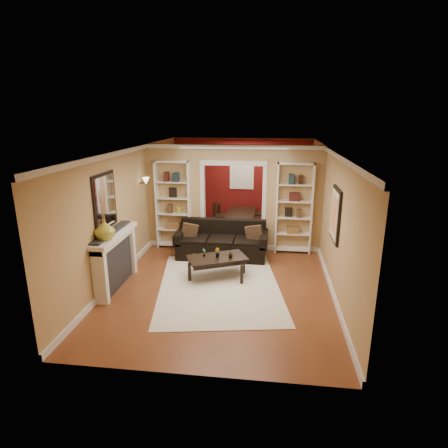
# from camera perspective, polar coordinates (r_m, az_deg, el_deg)

# --- Properties ---
(floor) EXTENTS (8.00, 8.00, 0.00)m
(floor) POSITION_cam_1_polar(r_m,az_deg,el_deg) (8.95, 0.57, -6.09)
(floor) COLOR brown
(floor) RESTS_ON ground
(ceiling) EXTENTS (8.00, 8.00, 0.00)m
(ceiling) POSITION_cam_1_polar(r_m,az_deg,el_deg) (8.31, 0.62, 11.39)
(ceiling) COLOR white
(ceiling) RESTS_ON ground
(wall_back) EXTENTS (8.00, 0.00, 8.00)m
(wall_back) POSITION_cam_1_polar(r_m,az_deg,el_deg) (12.43, 2.74, 6.73)
(wall_back) COLOR tan
(wall_back) RESTS_ON ground
(wall_front) EXTENTS (8.00, 0.00, 8.00)m
(wall_front) POSITION_cam_1_polar(r_m,az_deg,el_deg) (4.79, -5.01, -9.18)
(wall_front) COLOR tan
(wall_front) RESTS_ON ground
(wall_left) EXTENTS (0.00, 8.00, 8.00)m
(wall_left) POSITION_cam_1_polar(r_m,az_deg,el_deg) (9.06, -13.70, 2.69)
(wall_left) COLOR tan
(wall_left) RESTS_ON ground
(wall_right) EXTENTS (0.00, 8.00, 8.00)m
(wall_right) POSITION_cam_1_polar(r_m,az_deg,el_deg) (8.58, 15.71, 1.78)
(wall_right) COLOR tan
(wall_right) RESTS_ON ground
(partition_wall) EXTENTS (4.50, 0.15, 2.70)m
(partition_wall) POSITION_cam_1_polar(r_m,az_deg,el_deg) (9.69, 1.42, 4.02)
(partition_wall) COLOR tan
(partition_wall) RESTS_ON floor
(red_back_panel) EXTENTS (4.44, 0.04, 2.64)m
(red_back_panel) POSITION_cam_1_polar(r_m,az_deg,el_deg) (12.41, 2.73, 6.57)
(red_back_panel) COLOR maroon
(red_back_panel) RESTS_ON floor
(dining_window) EXTENTS (0.78, 0.03, 0.98)m
(dining_window) POSITION_cam_1_polar(r_m,az_deg,el_deg) (12.33, 2.73, 7.59)
(dining_window) COLOR #8CA5CC
(dining_window) RESTS_ON wall_back
(area_rug) EXTENTS (2.96, 3.76, 0.01)m
(area_rug) POSITION_cam_1_polar(r_m,az_deg,el_deg) (7.86, -0.72, -9.36)
(area_rug) COLOR white
(area_rug) RESTS_ON floor
(sofa) EXTENTS (2.26, 0.97, 0.88)m
(sofa) POSITION_cam_1_polar(r_m,az_deg,el_deg) (9.24, -0.35, -2.45)
(sofa) COLOR black
(sofa) RESTS_ON floor
(pillow_left) EXTENTS (0.40, 0.17, 0.39)m
(pillow_left) POSITION_cam_1_polar(r_m,az_deg,el_deg) (9.30, -5.26, -1.21)
(pillow_left) COLOR #513922
(pillow_left) RESTS_ON sofa
(pillow_right) EXTENTS (0.42, 0.20, 0.40)m
(pillow_right) POSITION_cam_1_polar(r_m,az_deg,el_deg) (9.10, 4.63, -1.55)
(pillow_right) COLOR #513922
(pillow_right) RESTS_ON sofa
(coffee_table) EXTENTS (1.40, 1.12, 0.47)m
(coffee_table) POSITION_cam_1_polar(r_m,az_deg,el_deg) (8.17, -1.03, -6.59)
(coffee_table) COLOR black
(coffee_table) RESTS_ON floor
(plant_left) EXTENTS (0.10, 0.11, 0.18)m
(plant_left) POSITION_cam_1_polar(r_m,az_deg,el_deg) (8.09, -3.06, -4.37)
(plant_left) COLOR #336626
(plant_left) RESTS_ON coffee_table
(plant_center) EXTENTS (0.14, 0.14, 0.20)m
(plant_center) POSITION_cam_1_polar(r_m,az_deg,el_deg) (8.05, -1.04, -4.39)
(plant_center) COLOR #336626
(plant_center) RESTS_ON coffee_table
(plant_right) EXTENTS (0.13, 0.13, 0.18)m
(plant_right) POSITION_cam_1_polar(r_m,az_deg,el_deg) (8.02, 1.00, -4.56)
(plant_right) COLOR #336626
(plant_right) RESTS_ON coffee_table
(bookshelf_left) EXTENTS (0.90, 0.30, 2.30)m
(bookshelf_left) POSITION_cam_1_polar(r_m,az_deg,el_deg) (9.85, -7.71, 2.88)
(bookshelf_left) COLOR white
(bookshelf_left) RESTS_ON floor
(bookshelf_right) EXTENTS (0.90, 0.30, 2.30)m
(bookshelf_right) POSITION_cam_1_polar(r_m,az_deg,el_deg) (9.55, 10.61, 2.31)
(bookshelf_right) COLOR white
(bookshelf_right) RESTS_ON floor
(fireplace) EXTENTS (0.32, 1.70, 1.16)m
(fireplace) POSITION_cam_1_polar(r_m,az_deg,el_deg) (7.90, -16.03, -5.35)
(fireplace) COLOR white
(fireplace) RESTS_ON floor
(vase) EXTENTS (0.47, 0.47, 0.40)m
(vase) POSITION_cam_1_polar(r_m,az_deg,el_deg) (7.30, -17.74, -0.82)
(vase) COLOR #A9A436
(vase) RESTS_ON fireplace
(mirror) EXTENTS (0.03, 0.95, 1.10)m
(mirror) POSITION_cam_1_polar(r_m,az_deg,el_deg) (7.61, -17.71, 3.31)
(mirror) COLOR silver
(mirror) RESTS_ON wall_left
(wall_sconce) EXTENTS (0.18, 0.18, 0.22)m
(wall_sconce) POSITION_cam_1_polar(r_m,az_deg,el_deg) (9.44, -12.15, 6.29)
(wall_sconce) COLOR #FFE0A5
(wall_sconce) RESTS_ON wall_left
(framed_art) EXTENTS (0.04, 0.85, 1.05)m
(framed_art) POSITION_cam_1_polar(r_m,az_deg,el_deg) (7.57, 16.56, 1.38)
(framed_art) COLOR black
(framed_art) RESTS_ON wall_right
(dining_table) EXTENTS (1.53, 0.85, 0.54)m
(dining_table) POSITION_cam_1_polar(r_m,az_deg,el_deg) (11.55, 2.77, 0.49)
(dining_table) COLOR black
(dining_table) RESTS_ON floor
(dining_chair_nw) EXTENTS (0.58, 0.58, 0.94)m
(dining_chair_nw) POSITION_cam_1_polar(r_m,az_deg,el_deg) (11.27, -0.12, 1.16)
(dining_chair_nw) COLOR black
(dining_chair_nw) RESTS_ON floor
(dining_chair_ne) EXTENTS (0.51, 0.51, 0.86)m
(dining_chair_ne) POSITION_cam_1_polar(r_m,az_deg,el_deg) (11.19, 5.47, 0.77)
(dining_chair_ne) COLOR black
(dining_chair_ne) RESTS_ON floor
(dining_chair_sw) EXTENTS (0.47, 0.47, 0.78)m
(dining_chair_sw) POSITION_cam_1_polar(r_m,az_deg,el_deg) (11.86, 0.25, 1.53)
(dining_chair_sw) COLOR black
(dining_chair_sw) RESTS_ON floor
(dining_chair_se) EXTENTS (0.48, 0.48, 0.84)m
(dining_chair_se) POSITION_cam_1_polar(r_m,az_deg,el_deg) (11.78, 5.57, 1.50)
(dining_chair_se) COLOR black
(dining_chair_se) RESTS_ON floor
(chandelier) EXTENTS (0.50, 0.50, 0.30)m
(chandelier) POSITION_cam_1_polar(r_m,az_deg,el_deg) (11.06, 2.24, 9.05)
(chandelier) COLOR #362218
(chandelier) RESTS_ON ceiling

